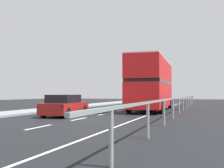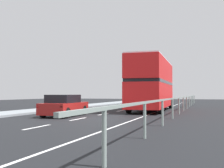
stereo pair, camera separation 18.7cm
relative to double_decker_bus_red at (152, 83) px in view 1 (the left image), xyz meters
name	(u,v)px [view 1 (the left image)]	position (x,y,z in m)	size (l,w,h in m)	color
ground_plane	(83,119)	(-2.52, -8.87, -2.38)	(74.06, 120.00, 0.10)	black
lane_paint_markings	(144,111)	(-0.63, -0.34, -2.33)	(3.28, 46.00, 0.01)	silver
bridge_side_railing	(183,99)	(2.58, 0.13, -1.35)	(0.10, 42.00, 1.21)	gray
double_decker_bus_red	(152,83)	(0.00, 0.00, 0.00)	(2.94, 10.90, 4.35)	red
hatchback_car_near	(65,106)	(-4.25, -7.82, -1.66)	(1.94, 4.26, 1.39)	maroon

